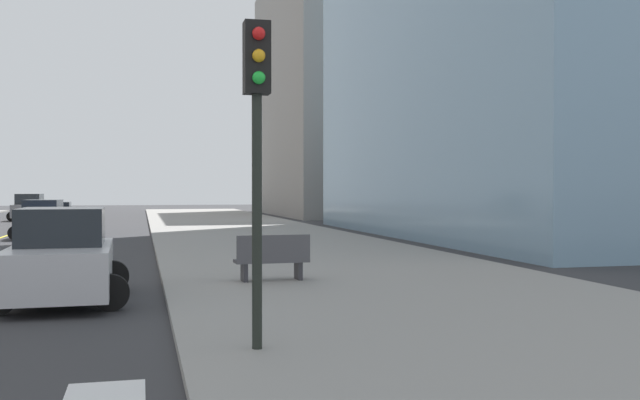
{
  "coord_description": "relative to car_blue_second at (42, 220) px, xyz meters",
  "views": [
    {
      "loc": [
        6.71,
        -3.09,
        2.36
      ],
      "look_at": [
        16.09,
        34.37,
        1.8
      ],
      "focal_mm": 40.15,
      "sensor_mm": 36.0,
      "label": 1
    }
  ],
  "objects": [
    {
      "name": "traffic_light_near_corner",
      "position": [
        6.25,
        -27.35,
        2.47
      ],
      "size": [
        0.36,
        0.41,
        4.53
      ],
      "rotation": [
        0.0,
        0.0,
        3.14
      ],
      "color": "black",
      "rests_on": "sidewalk_kerb_east"
    },
    {
      "name": "park_bench",
      "position": [
        7.78,
        -20.09,
        -0.18
      ],
      "size": [
        1.82,
        0.64,
        1.12
      ],
      "rotation": [
        0.0,
        0.0,
        1.62
      ],
      "color": "#47474C",
      "rests_on": "sidewalk_kerb_east"
    },
    {
      "name": "lane_divider_paint",
      "position": [
        -2.01,
        5.93,
        -0.87
      ],
      "size": [
        0.16,
        80.0,
        0.01
      ],
      "primitive_type": "cube",
      "color": "yellow",
      "rests_on": "ground"
    },
    {
      "name": "sidewalk_kerb_east",
      "position": [
        10.19,
        -14.07,
        -0.8
      ],
      "size": [
        10.0,
        120.0,
        0.15
      ],
      "primitive_type": "cube",
      "color": "gray",
      "rests_on": "ground"
    },
    {
      "name": "car_blue_second",
      "position": [
        0.0,
        0.0,
        0.0
      ],
      "size": [
        2.74,
        4.26,
        1.87
      ],
      "rotation": [
        0.0,
        0.0,
        3.09
      ],
      "color": "#2D479E",
      "rests_on": "ground"
    },
    {
      "name": "car_gray_fifth",
      "position": [
        -3.57,
        21.19,
        0.08
      ],
      "size": [
        2.92,
        4.62,
        2.05
      ],
      "rotation": [
        0.0,
        0.0,
        -0.02
      ],
      "color": "slate",
      "rests_on": "ground"
    },
    {
      "name": "car_black_third",
      "position": [
        0.02,
        6.03,
        -0.1
      ],
      "size": [
        2.38,
        3.76,
        1.66
      ],
      "rotation": [
        0.0,
        0.0,
        3.17
      ],
      "color": "black",
      "rests_on": "ground"
    },
    {
      "name": "car_silver_fourth",
      "position": [
        3.07,
        -21.29,
        0.05
      ],
      "size": [
        2.81,
        4.45,
        1.97
      ],
      "rotation": [
        0.0,
        0.0,
        3.16
      ],
      "color": "#B7B7BC",
      "rests_on": "ground"
    },
    {
      "name": "parking_garage_concrete",
      "position": [
        25.73,
        28.09,
        10.47
      ],
      "size": [
        18.0,
        24.0,
        22.69
      ],
      "primitive_type": "cube",
      "color": "gray",
      "rests_on": "ground"
    }
  ]
}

